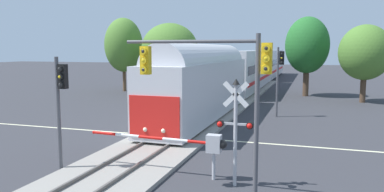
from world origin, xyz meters
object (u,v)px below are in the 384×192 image
(crossing_signal_mast, at_px, (235,121))
(oak_far_right, at_px, (365,53))
(elm_centre_background, at_px, (307,45))
(traffic_signal_near_right, at_px, (217,75))
(traffic_signal_far_side, at_px, (279,70))
(traffic_signal_median, at_px, (60,96))
(oak_behind_train, at_px, (170,49))
(pine_left_background, at_px, (124,45))
(crossing_gate_near, at_px, (197,144))
(commuter_train, at_px, (250,68))

(crossing_signal_mast, distance_m, oak_far_right, 27.04)
(elm_centre_background, bearing_deg, traffic_signal_near_right, -94.34)
(traffic_signal_far_side, distance_m, traffic_signal_median, 17.59)
(oak_behind_train, bearing_deg, traffic_signal_near_right, -65.80)
(traffic_signal_near_right, xyz_separation_m, pine_left_background, (-18.88, 28.99, 1.35))
(crossing_gate_near, xyz_separation_m, traffic_signal_near_right, (1.20, -1.70, 2.85))
(traffic_signal_median, bearing_deg, oak_far_right, 61.44)
(traffic_signal_median, bearing_deg, oak_behind_train, 101.65)
(commuter_train, distance_m, oak_behind_train, 11.19)
(crossing_signal_mast, bearing_deg, crossing_gate_near, 163.89)
(commuter_train, relative_size, pine_left_background, 7.20)
(commuter_train, height_order, oak_far_right, oak_far_right)
(commuter_train, xyz_separation_m, crossing_gate_near, (3.35, -33.28, -1.33))
(traffic_signal_median, distance_m, oak_behind_train, 27.12)
(oak_behind_train, bearing_deg, oak_far_right, 0.02)
(traffic_signal_median, relative_size, pine_left_background, 0.54)
(pine_left_background, relative_size, elm_centre_background, 1.03)
(commuter_train, xyz_separation_m, pine_left_background, (-14.33, -5.98, 2.86))
(crossing_signal_mast, distance_m, elm_centre_background, 29.70)
(traffic_signal_near_right, bearing_deg, crossing_gate_near, 125.23)
(crossing_signal_mast, distance_m, traffic_signal_near_right, 2.20)
(commuter_train, height_order, traffic_signal_near_right, traffic_signal_near_right)
(commuter_train, distance_m, elm_centre_background, 8.55)
(traffic_signal_median, xyz_separation_m, pine_left_background, (-12.14, 28.32, 2.37))
(traffic_signal_far_side, relative_size, elm_centre_background, 0.61)
(traffic_signal_far_side, xyz_separation_m, elm_centre_background, (1.68, 14.09, 1.98))
(crossing_signal_mast, xyz_separation_m, pine_left_background, (-19.28, 27.76, 3.13))
(traffic_signal_median, distance_m, traffic_signal_near_right, 6.86)
(pine_left_background, bearing_deg, oak_behind_train, -15.27)
(oak_behind_train, bearing_deg, crossing_gate_near, -66.62)
(commuter_train, bearing_deg, traffic_signal_far_side, -74.17)
(crossing_signal_mast, height_order, elm_centre_background, elm_centre_background)
(traffic_signal_median, height_order, traffic_signal_near_right, traffic_signal_near_right)
(crossing_signal_mast, height_order, traffic_signal_near_right, traffic_signal_near_right)
(crossing_gate_near, height_order, crossing_signal_mast, crossing_signal_mast)
(commuter_train, bearing_deg, oak_far_right, -32.51)
(pine_left_background, distance_m, elm_centre_background, 21.28)
(oak_behind_train, distance_m, oak_far_right, 19.89)
(traffic_signal_median, relative_size, oak_far_right, 0.65)
(commuter_train, relative_size, traffic_signal_far_side, 12.12)
(elm_centre_background, bearing_deg, crossing_signal_mast, -93.75)
(traffic_signal_far_side, height_order, pine_left_background, pine_left_background)
(oak_far_right, bearing_deg, oak_behind_train, -179.98)
(commuter_train, relative_size, crossing_signal_mast, 15.75)
(crossing_signal_mast, xyz_separation_m, traffic_signal_far_side, (0.25, 15.40, 1.06))
(elm_centre_background, bearing_deg, crossing_gate_near, -96.93)
(crossing_gate_near, height_order, elm_centre_background, elm_centre_background)
(crossing_signal_mast, distance_m, traffic_signal_far_side, 15.44)
(commuter_train, xyz_separation_m, oak_behind_train, (-7.66, -7.80, 2.39))
(crossing_signal_mast, distance_m, traffic_signal_median, 7.21)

